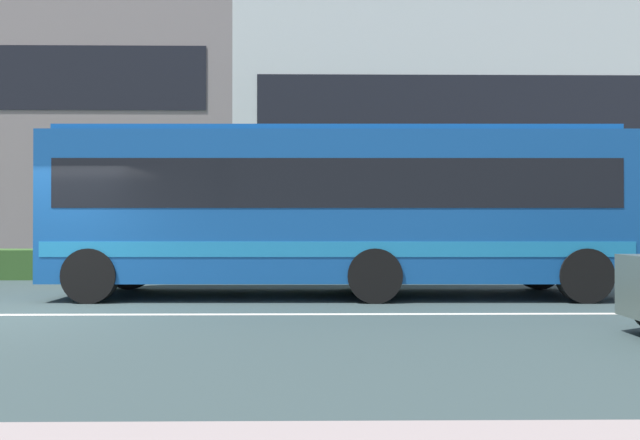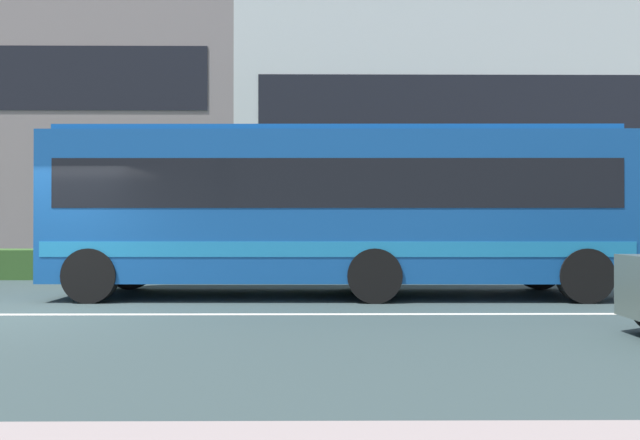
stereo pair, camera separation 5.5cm
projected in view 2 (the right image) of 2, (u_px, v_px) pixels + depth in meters
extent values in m
plane|color=#334446|center=(19.00, 315.00, 9.44)|extent=(160.00, 160.00, 0.00)
cube|color=silver|center=(19.00, 314.00, 9.44)|extent=(60.00, 0.16, 0.01)
cube|color=#376129|center=(166.00, 264.00, 15.84)|extent=(15.51, 1.10, 0.77)
cube|color=silver|center=(499.00, 144.00, 26.04)|extent=(21.81, 10.08, 9.87)
cube|color=black|center=(543.00, 103.00, 20.99)|extent=(20.07, 0.04, 1.97)
cube|color=#144D96|center=(336.00, 208.00, 12.01)|extent=(11.04, 2.62, 2.82)
cube|color=black|center=(336.00, 187.00, 12.01)|extent=(10.38, 2.63, 0.90)
cube|color=#1D7CB7|center=(336.00, 247.00, 12.01)|extent=(10.82, 2.64, 0.28)
cube|color=#11519B|center=(336.00, 135.00, 12.02)|extent=(10.60, 2.21, 0.12)
cube|color=black|center=(63.00, 187.00, 12.03)|extent=(0.05, 2.10, 0.99)
cylinder|color=black|center=(90.00, 276.00, 10.86)|extent=(1.00, 0.29, 1.00)
cylinder|color=black|center=(131.00, 267.00, 13.17)|extent=(1.00, 0.29, 1.00)
cylinder|color=black|center=(374.00, 276.00, 10.85)|extent=(1.00, 0.29, 1.00)
cylinder|color=black|center=(365.00, 267.00, 13.15)|extent=(1.00, 0.29, 1.00)
cylinder|color=black|center=(585.00, 276.00, 10.84)|extent=(1.00, 0.29, 1.00)
cylinder|color=black|center=(539.00, 267.00, 13.14)|extent=(1.00, 0.29, 1.00)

